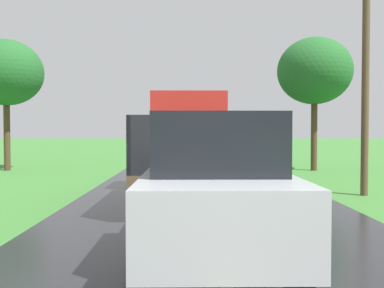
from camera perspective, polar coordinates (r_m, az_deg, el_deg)
name	(u,v)px	position (r m, az deg, el deg)	size (l,w,h in m)	color
banana_truck_near	(189,143)	(11.47, -0.35, 0.13)	(2.38, 5.82, 2.80)	#2D2D30
utility_pole_roadside	(366,58)	(12.98, 21.95, 10.45)	(2.52, 0.20, 6.86)	brown
roadside_tree_near_left	(315,71)	(20.37, 15.88, 9.21)	(3.32, 3.32, 5.97)	#4C3823
roadside_tree_mid_right	(6,73)	(21.31, -23.32, 8.60)	(3.27, 3.27, 5.88)	#4C3823
following_car	(214,187)	(5.59, 2.89, -5.67)	(1.74, 4.10, 1.92)	#B7BABF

